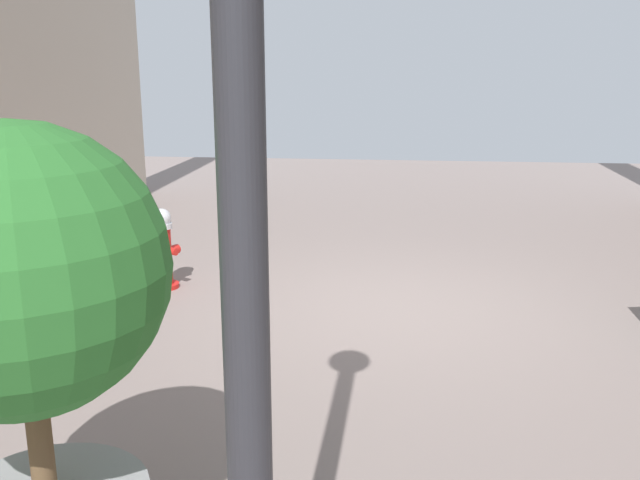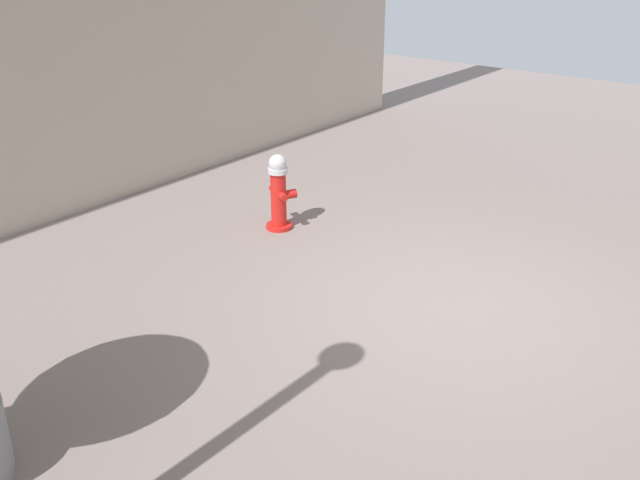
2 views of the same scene
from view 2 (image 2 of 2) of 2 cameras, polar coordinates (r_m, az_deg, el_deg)
ground_plane at (r=7.01m, az=11.23°, el=-5.43°), size 23.40×23.40×0.00m
fire_hydrant at (r=8.51m, az=-3.29°, el=3.84°), size 0.40×0.38×0.92m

